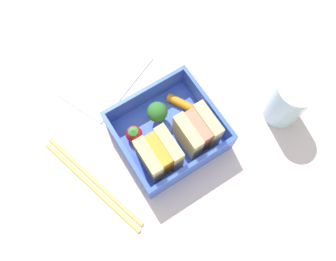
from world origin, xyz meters
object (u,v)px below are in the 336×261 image
chopstick_pair (93,184)px  drinking_glass (288,102)px  sandwich_center_left (159,154)px  broccoli_floret (156,113)px  strawberry_far_left (134,134)px  carrot_stick_far_left (183,104)px  folded_napkin (105,76)px  sandwich_left (197,131)px

chopstick_pair → drinking_glass: size_ratio=2.32×
sandwich_center_left → broccoli_floret: bearing=-117.9°
broccoli_floret → chopstick_pair: 14.33cm
strawberry_far_left → chopstick_pair: (9.10, 2.82, -2.26)cm
chopstick_pair → drinking_glass: bearing=169.4°
carrot_stick_far_left → chopstick_pair: (18.29, 3.27, -1.51)cm
strawberry_far_left → folded_napkin: bearing=-96.3°
broccoli_floret → folded_napkin: bearing=-75.9°
carrot_stick_far_left → drinking_glass: 16.10cm
sandwich_center_left → carrot_stick_far_left: sandwich_center_left is taller
carrot_stick_far_left → strawberry_far_left: strawberry_far_left is taller
broccoli_floret → drinking_glass: drinking_glass is taller
broccoli_floret → sandwich_center_left: bearing=62.1°
sandwich_center_left → strawberry_far_left: (1.32, -5.11, -1.58)cm
sandwich_left → chopstick_pair: sandwich_left is taller
carrot_stick_far_left → strawberry_far_left: (9.19, 0.44, 0.74)cm
broccoli_floret → folded_napkin: size_ratio=0.29×
sandwich_left → strawberry_far_left: bearing=-32.8°
sandwich_left → drinking_glass: bearing=165.9°
chopstick_pair → carrot_stick_far_left: bearing=-169.9°
broccoli_floret → strawberry_far_left: bearing=8.6°
chopstick_pair → drinking_glass: (-31.32, 5.88, 3.88)cm
sandwich_left → sandwich_center_left: size_ratio=1.00×
sandwich_left → sandwich_center_left: 6.62cm
sandwich_left → chopstick_pair: (17.04, -2.29, -3.84)cm
carrot_stick_far_left → drinking_glass: drinking_glass is taller
carrot_stick_far_left → broccoli_floret: broccoli_floret is taller
folded_napkin → drinking_glass: bearing=134.4°
strawberry_far_left → sandwich_center_left: bearing=104.5°
strawberry_far_left → drinking_glass: 23.92cm
drinking_glass → sandwich_center_left: bearing=-9.7°
carrot_stick_far_left → folded_napkin: 14.49cm
broccoli_floret → drinking_glass: (-17.85, 9.36, 0.47)cm
broccoli_floret → strawberry_far_left: size_ratio=1.36×
sandwich_left → carrot_stick_far_left: 6.15cm
broccoli_floret → chopstick_pair: bearing=14.5°
drinking_glass → strawberry_far_left: bearing=-21.4°
chopstick_pair → folded_napkin: size_ratio=1.33×
sandwich_left → carrot_stick_far_left: size_ratio=1.14×
sandwich_left → strawberry_far_left: (7.94, -5.11, -1.58)cm
drinking_glass → broccoli_floret: bearing=-27.7°
carrot_stick_far_left → sandwich_center_left: bearing=35.2°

